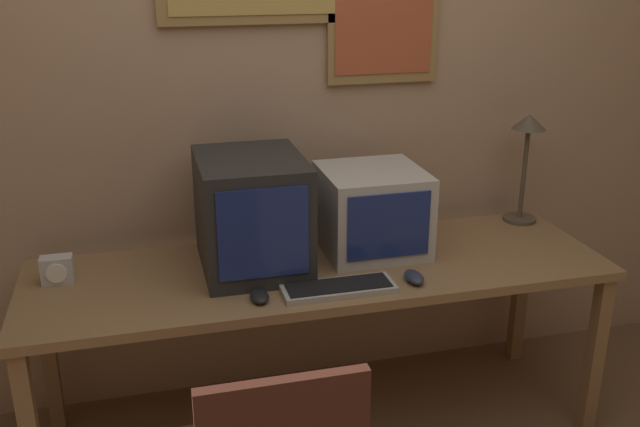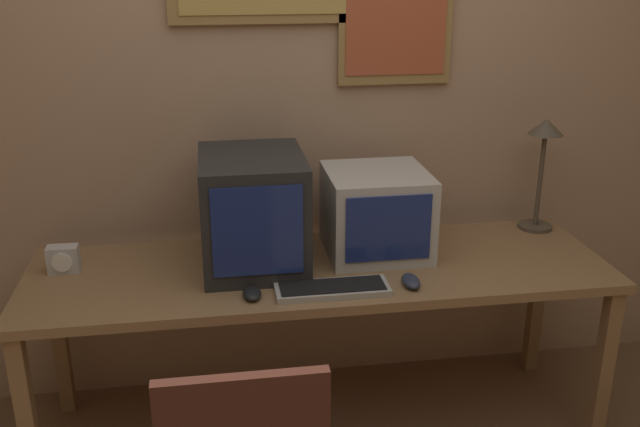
{
  "view_description": "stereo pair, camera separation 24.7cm",
  "coord_description": "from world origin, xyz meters",
  "px_view_note": "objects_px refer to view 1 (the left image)",
  "views": [
    {
      "loc": [
        -0.63,
        -1.41,
        1.87
      ],
      "look_at": [
        0.0,
        0.99,
        0.95
      ],
      "focal_mm": 40.0,
      "sensor_mm": 36.0,
      "label": 1
    },
    {
      "loc": [
        -0.39,
        -1.46,
        1.87
      ],
      "look_at": [
        0.0,
        0.99,
        0.95
      ],
      "focal_mm": 40.0,
      "sensor_mm": 36.0,
      "label": 2
    }
  ],
  "objects_px": {
    "keyboard_main": "(338,288)",
    "monitor_right": "(372,210)",
    "mouse_far_corner": "(260,296)",
    "desk_clock": "(57,270)",
    "desk_lamp": "(527,144)",
    "monitor_left": "(252,213)",
    "mouse_near_keyboard": "(414,277)"
  },
  "relations": [
    {
      "from": "mouse_far_corner",
      "to": "desk_clock",
      "type": "height_order",
      "value": "desk_clock"
    },
    {
      "from": "keyboard_main",
      "to": "monitor_right",
      "type": "bearing_deg",
      "value": 55.07
    },
    {
      "from": "monitor_left",
      "to": "mouse_far_corner",
      "type": "height_order",
      "value": "monitor_left"
    },
    {
      "from": "monitor_right",
      "to": "mouse_far_corner",
      "type": "distance_m",
      "value": 0.63
    },
    {
      "from": "monitor_right",
      "to": "mouse_far_corner",
      "type": "bearing_deg",
      "value": -146.9
    },
    {
      "from": "desk_lamp",
      "to": "keyboard_main",
      "type": "bearing_deg",
      "value": -154.11
    },
    {
      "from": "mouse_near_keyboard",
      "to": "desk_clock",
      "type": "distance_m",
      "value": 1.29
    },
    {
      "from": "monitor_right",
      "to": "keyboard_main",
      "type": "height_order",
      "value": "monitor_right"
    },
    {
      "from": "mouse_far_corner",
      "to": "desk_clock",
      "type": "distance_m",
      "value": 0.76
    },
    {
      "from": "mouse_far_corner",
      "to": "desk_clock",
      "type": "relative_size",
      "value": 0.9
    },
    {
      "from": "monitor_left",
      "to": "monitor_right",
      "type": "relative_size",
      "value": 1.22
    },
    {
      "from": "monitor_left",
      "to": "desk_lamp",
      "type": "height_order",
      "value": "desk_lamp"
    },
    {
      "from": "monitor_left",
      "to": "monitor_right",
      "type": "bearing_deg",
      "value": 4.45
    },
    {
      "from": "keyboard_main",
      "to": "mouse_near_keyboard",
      "type": "distance_m",
      "value": 0.29
    },
    {
      "from": "mouse_near_keyboard",
      "to": "desk_clock",
      "type": "bearing_deg",
      "value": 165.61
    },
    {
      "from": "monitor_right",
      "to": "keyboard_main",
      "type": "xyz_separation_m",
      "value": [
        -0.23,
        -0.33,
        -0.15
      ]
    },
    {
      "from": "monitor_left",
      "to": "monitor_right",
      "type": "distance_m",
      "value": 0.49
    },
    {
      "from": "monitor_right",
      "to": "desk_lamp",
      "type": "xyz_separation_m",
      "value": [
        0.74,
        0.14,
        0.19
      ]
    },
    {
      "from": "mouse_far_corner",
      "to": "monitor_left",
      "type": "bearing_deg",
      "value": 84.28
    },
    {
      "from": "mouse_near_keyboard",
      "to": "desk_clock",
      "type": "xyz_separation_m",
      "value": [
        -1.25,
        0.32,
        0.03
      ]
    },
    {
      "from": "mouse_near_keyboard",
      "to": "desk_lamp",
      "type": "xyz_separation_m",
      "value": [
        0.69,
        0.47,
        0.33
      ]
    },
    {
      "from": "mouse_near_keyboard",
      "to": "mouse_far_corner",
      "type": "xyz_separation_m",
      "value": [
        -0.57,
        -0.01,
        -0.0
      ]
    },
    {
      "from": "desk_clock",
      "to": "desk_lamp",
      "type": "distance_m",
      "value": 1.97
    },
    {
      "from": "mouse_far_corner",
      "to": "desk_clock",
      "type": "xyz_separation_m",
      "value": [
        -0.68,
        0.33,
        0.03
      ]
    },
    {
      "from": "monitor_left",
      "to": "desk_clock",
      "type": "height_order",
      "value": "monitor_left"
    },
    {
      "from": "monitor_left",
      "to": "mouse_near_keyboard",
      "type": "xyz_separation_m",
      "value": [
        0.54,
        -0.29,
        -0.19
      ]
    },
    {
      "from": "monitor_right",
      "to": "mouse_far_corner",
      "type": "relative_size",
      "value": 3.91
    },
    {
      "from": "mouse_near_keyboard",
      "to": "monitor_right",
      "type": "bearing_deg",
      "value": 99.28
    },
    {
      "from": "keyboard_main",
      "to": "mouse_near_keyboard",
      "type": "relative_size",
      "value": 3.44
    },
    {
      "from": "desk_clock",
      "to": "desk_lamp",
      "type": "xyz_separation_m",
      "value": [
        1.94,
        0.15,
        0.3
      ]
    },
    {
      "from": "monitor_left",
      "to": "keyboard_main",
      "type": "distance_m",
      "value": 0.44
    },
    {
      "from": "mouse_near_keyboard",
      "to": "mouse_far_corner",
      "type": "distance_m",
      "value": 0.57
    }
  ]
}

